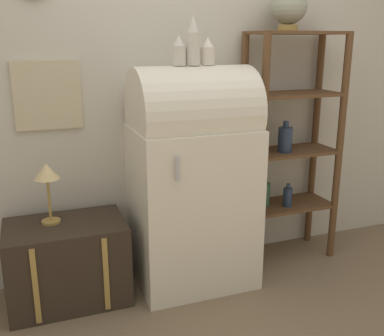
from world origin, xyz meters
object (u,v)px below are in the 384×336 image
Objects in this scene: desk_lamp at (47,177)px; globe at (289,7)px; vase_left at (179,52)px; vase_right at (208,52)px; refrigerator at (193,176)px; vase_center at (193,42)px; suitcase_trunk at (68,262)px.

globe is at bearing 2.07° from desk_lamp.
vase_left is 1.07× the size of vase_right.
refrigerator is 1.26m from globe.
vase_center is 1.79× the size of vase_right.
vase_left reaches higher than refrigerator.
suitcase_trunk is 1.42m from vase_left.
suitcase_trunk is 1.51m from vase_center.
desk_lamp is at bearing 175.08° from vase_center.
globe is 0.96× the size of vase_center.
vase_center is at bearing -2.09° from suitcase_trunk.
desk_lamp is at bearing -177.93° from globe.
vase_right reaches higher than refrigerator.
vase_right is at bearing -169.21° from globe.
desk_lamp is at bearing 175.51° from refrigerator.
vase_right reaches higher than suitcase_trunk.
globe reaches higher than vase_center.
refrigerator is 0.93m from suitcase_trunk.
globe reaches higher than refrigerator.
vase_center is at bearing -171.36° from vase_right.
desk_lamp is at bearing 174.81° from vase_left.
globe is 0.76m from vase_center.
vase_center reaches higher than vase_right.
vase_left reaches higher than vase_right.
suitcase_trunk is 2.13m from globe.
globe is (0.71, 0.13, 1.03)m from refrigerator.
desk_lamp is at bearing 176.48° from vase_right.
vase_left is at bearing -5.19° from desk_lamp.
refrigerator is 3.85× the size of desk_lamp.
vase_left is at bearing -2.04° from suitcase_trunk.
globe reaches higher than vase_right.
suitcase_trunk is at bearing 179.11° from vase_right.
globe is (1.51, 0.10, 1.50)m from suitcase_trunk.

